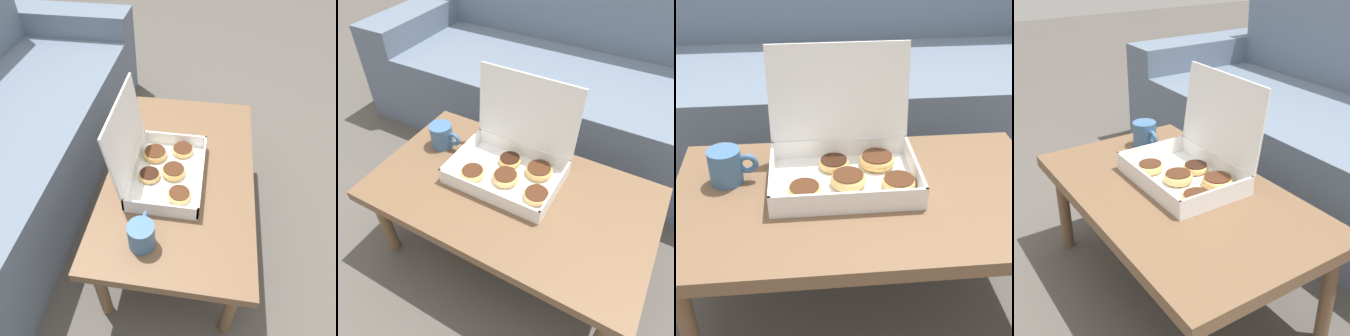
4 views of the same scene
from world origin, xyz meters
The scene contains 4 objects.
ground_plane centered at (0.00, 0.00, 0.00)m, with size 12.00×12.00×0.00m, color #514C47.
coffee_table centered at (0.00, -0.13, 0.35)m, with size 1.02×0.59×0.39m.
pastry_box centered at (-0.03, -0.05, 0.45)m, with size 0.40×0.32×0.34m.
coffee_mug centered at (-0.36, -0.05, 0.44)m, with size 0.14×0.09×0.10m.
Camera 4 is at (1.10, -0.84, 1.12)m, focal length 50.00 mm.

